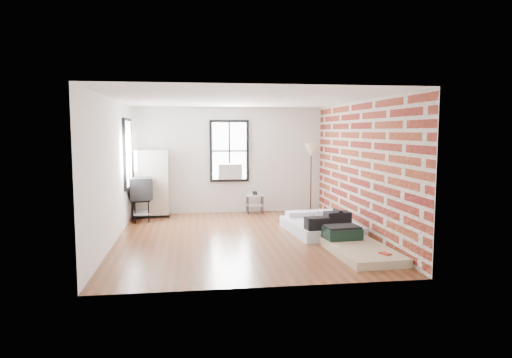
{
  "coord_description": "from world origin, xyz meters",
  "views": [
    {
      "loc": [
        -0.98,
        -9.1,
        2.17
      ],
      "look_at": [
        0.34,
        0.3,
        1.17
      ],
      "focal_mm": 32.0,
      "sensor_mm": 36.0,
      "label": 1
    }
  ],
  "objects": [
    {
      "name": "wardrobe",
      "position": [
        -2.0,
        2.65,
        0.84
      ],
      "size": [
        0.87,
        0.53,
        1.69
      ],
      "rotation": [
        0.0,
        0.0,
        0.04
      ],
      "color": "black",
      "rests_on": "ground"
    },
    {
      "name": "floor_lamp",
      "position": [
        2.15,
        2.65,
        1.6
      ],
      "size": [
        0.4,
        0.4,
        1.85
      ],
      "color": "black",
      "rests_on": "ground"
    },
    {
      "name": "side_table",
      "position": [
        0.65,
        2.72,
        0.39
      ],
      "size": [
        0.45,
        0.36,
        0.59
      ],
      "rotation": [
        0.0,
        0.0,
        -0.01
      ],
      "color": "black",
      "rests_on": "ground"
    },
    {
      "name": "mattress_main",
      "position": [
        1.75,
        0.24,
        0.16
      ],
      "size": [
        1.49,
        1.91,
        0.57
      ],
      "rotation": [
        0.0,
        0.0,
        0.1
      ],
      "color": "white",
      "rests_on": "ground"
    },
    {
      "name": "room_shell",
      "position": [
        0.23,
        0.36,
        1.74
      ],
      "size": [
        5.02,
        6.02,
        2.8
      ],
      "color": "silver",
      "rests_on": "ground"
    },
    {
      "name": "tv_stand",
      "position": [
        -2.21,
        2.13,
        0.75
      ],
      "size": [
        0.6,
        0.8,
        1.05
      ],
      "rotation": [
        0.0,
        0.0,
        0.14
      ],
      "color": "black",
      "rests_on": "ground"
    },
    {
      "name": "ground",
      "position": [
        0.0,
        0.0,
        0.0
      ],
      "size": [
        6.0,
        6.0,
        0.0
      ],
      "primitive_type": "plane",
      "color": "#553016",
      "rests_on": "ground"
    },
    {
      "name": "mattress_bare",
      "position": [
        1.92,
        -1.43,
        0.12
      ],
      "size": [
        1.05,
        1.85,
        0.39
      ],
      "rotation": [
        0.0,
        0.0,
        0.06
      ],
      "color": "tan",
      "rests_on": "ground"
    }
  ]
}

